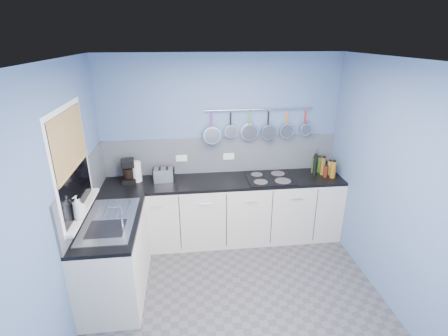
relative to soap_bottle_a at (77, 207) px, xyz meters
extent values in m
cube|color=#47474C|center=(1.53, -0.10, -1.18)|extent=(3.20, 3.00, 0.02)
cube|color=white|center=(1.53, -0.10, 1.34)|extent=(3.20, 3.00, 0.02)
cube|color=#4E6996|center=(1.53, 1.41, 0.08)|extent=(3.20, 0.02, 2.50)
cube|color=#4E6996|center=(1.53, -1.61, 0.08)|extent=(3.20, 0.02, 2.50)
cube|color=#4E6996|center=(-0.08, -0.10, 0.08)|extent=(0.02, 3.00, 2.50)
cube|color=#4E6996|center=(3.14, -0.10, 0.08)|extent=(0.02, 3.00, 2.50)
cube|color=slate|center=(1.53, 1.38, -0.02)|extent=(3.20, 0.02, 0.50)
cube|color=slate|center=(-0.06, 0.50, -0.02)|extent=(0.02, 1.80, 0.50)
cube|color=beige|center=(1.53, 1.10, -0.74)|extent=(3.20, 0.60, 0.86)
cube|color=black|center=(1.53, 1.10, -0.29)|extent=(3.20, 0.60, 0.04)
cube|color=beige|center=(0.23, 0.20, -0.74)|extent=(0.60, 1.20, 0.86)
cube|color=black|center=(0.23, 0.20, -0.29)|extent=(0.60, 1.20, 0.04)
cube|color=white|center=(-0.05, 0.20, 0.38)|extent=(0.01, 1.00, 1.10)
cube|color=black|center=(-0.04, 0.20, 0.38)|extent=(0.01, 0.90, 1.00)
cube|color=tan|center=(-0.03, 0.20, 0.61)|extent=(0.01, 0.90, 0.55)
cube|color=white|center=(-0.02, 0.20, -0.13)|extent=(0.10, 0.98, 0.03)
cube|color=silver|center=(0.23, 0.20, -0.27)|extent=(0.50, 0.95, 0.01)
cube|color=white|center=(0.98, 1.37, -0.04)|extent=(0.15, 0.01, 0.09)
cube|color=white|center=(1.63, 1.37, -0.04)|extent=(0.15, 0.01, 0.09)
cylinder|color=silver|center=(2.03, 1.35, 0.61)|extent=(1.45, 0.02, 0.02)
imported|color=white|center=(0.00, 0.00, 0.00)|extent=(0.12, 0.12, 0.24)
imported|color=white|center=(0.00, 0.06, -0.03)|extent=(0.10, 0.10, 0.17)
cylinder|color=white|center=(0.39, 1.19, -0.13)|extent=(0.14, 0.14, 0.27)
cube|color=silver|center=(0.74, 1.16, -0.18)|extent=(0.28, 0.17, 0.17)
cylinder|color=silver|center=(0.84, 1.22, -0.20)|extent=(0.10, 0.10, 0.13)
cube|color=black|center=(2.15, 1.07, -0.26)|extent=(0.61, 0.54, 0.01)
cylinder|color=black|center=(2.98, 1.23, -0.20)|extent=(0.07, 0.07, 0.14)
cylinder|color=#3F721E|center=(2.88, 1.22, -0.16)|extent=(0.06, 0.06, 0.22)
cylinder|color=#265919|center=(2.81, 1.20, -0.16)|extent=(0.07, 0.07, 0.22)
cylinder|color=olive|center=(3.00, 1.11, -0.17)|extent=(0.06, 0.06, 0.19)
cylinder|color=brown|center=(2.90, 1.13, -0.15)|extent=(0.07, 0.07, 0.24)
cylinder|color=black|center=(2.78, 1.12, -0.12)|extent=(0.05, 0.05, 0.29)
cylinder|color=#8C5914|center=(3.00, 1.01, -0.15)|extent=(0.07, 0.07, 0.23)
cylinder|color=#4C190C|center=(2.91, 1.03, -0.19)|extent=(0.06, 0.06, 0.16)
camera|label=1|loc=(1.06, -2.94, 1.52)|focal=26.73mm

